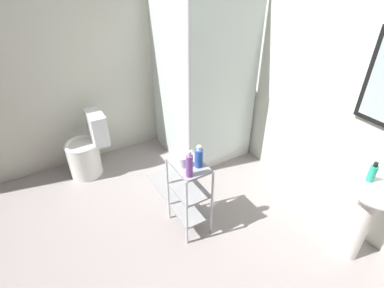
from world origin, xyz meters
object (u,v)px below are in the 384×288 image
Objects in this scene: shampoo_bottle_blue at (199,157)px; rinse_cup at (183,162)px; toilet at (87,150)px; bath_mat at (173,184)px; hand_soap_bottle at (372,173)px; pedestal_sink at (367,207)px; shower_stall at (200,122)px; storage_cart at (189,191)px; conditioner_bottle_purple at (189,165)px.

rinse_cup is (-0.07, -0.12, -0.04)m from shampoo_bottle_blue.
bath_mat is (0.72, 0.74, -0.31)m from toilet.
pedestal_sink is at bearing 6.41° from hand_soap_bottle.
toilet is (-0.31, -1.35, -0.15)m from shower_stall.
hand_soap_bottle reaches higher than pedestal_sink.
storage_cart is 0.76m from bath_mat.
storage_cart is at bearing 76.09° from rinse_cup.
pedestal_sink reaches higher than storage_cart.
storage_cart is at bearing -133.96° from pedestal_sink.
shower_stall is 2.47× the size of pedestal_sink.
bath_mat is at bearing -150.72° from pedestal_sink.
pedestal_sink is 1.52m from rinse_cup.
rinse_cup is at bearing -38.18° from shower_stall.
shower_stall is at bearing -171.48° from hand_soap_bottle.
storage_cart reaches higher than bath_mat.
rinse_cup is (1.02, -0.80, 0.32)m from shower_stall.
shower_stall is 8.26× the size of conditioner_bottle_purple.
hand_soap_bottle is at bearing -173.59° from pedestal_sink.
shower_stall reaches higher than pedestal_sink.
conditioner_bottle_purple reaches higher than shampoo_bottle_blue.
bath_mat is at bearing 173.56° from shampoo_bottle_blue.
shower_stall is 3.33× the size of bath_mat.
shower_stall is 2.63× the size of toilet.
pedestal_sink is at bearing 47.11° from rinse_cup.
pedestal_sink is 3.34× the size of conditioner_bottle_purple.
rinse_cup is at bearing -17.78° from bath_mat.
storage_cart is 0.40m from shampoo_bottle_blue.
conditioner_bottle_purple reaches higher than storage_cart.
conditioner_bottle_purple is at bearing -61.59° from shampoo_bottle_blue.
hand_soap_bottle is 1.82× the size of rinse_cup.
toilet is 1.47m from storage_cart.
hand_soap_bottle reaches higher than toilet.
pedestal_sink is 1.09× the size of storage_cart.
storage_cart is (1.34, 0.61, 0.12)m from toilet.
hand_soap_bottle reaches higher than bath_mat.
storage_cart is at bearing 151.07° from conditioner_bottle_purple.
conditioner_bottle_purple is 0.15m from rinse_cup.
bath_mat is (-0.60, 0.19, -0.78)m from rinse_cup.
storage_cart is at bearing -35.89° from shower_stall.
rinse_cup is at bearing -132.89° from pedestal_sink.
shower_stall is at bearing 144.11° from storage_cart.
toilet is (-2.35, -1.66, -0.26)m from pedestal_sink.
toilet is 8.19× the size of rinse_cup.
shower_stall is at bearing 144.83° from conditioner_bottle_purple.
toilet is 1.51m from rinse_cup.
bath_mat is (-0.61, 0.14, -0.43)m from storage_cart.
shampoo_bottle_blue is at bearing 59.36° from rinse_cup.
pedestal_sink is at bearing 35.18° from toilet.
pedestal_sink reaches higher than toilet.
conditioner_bottle_purple reaches higher than toilet.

